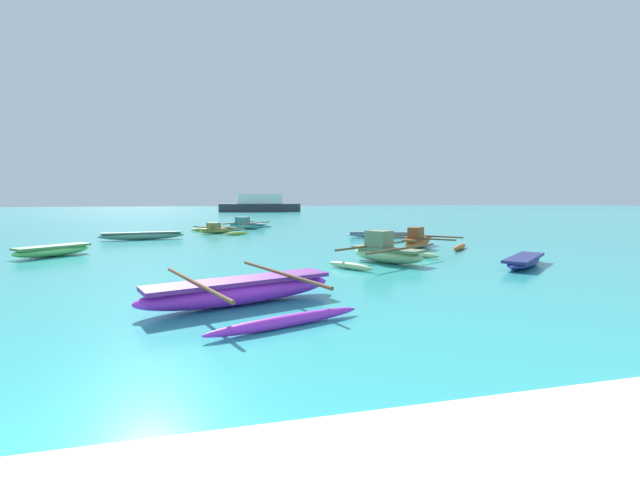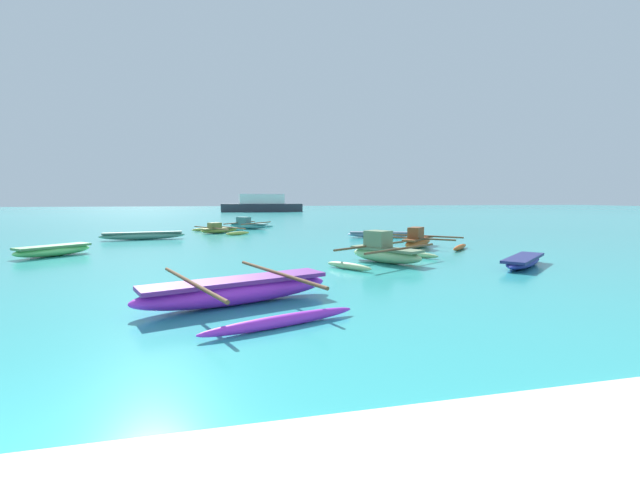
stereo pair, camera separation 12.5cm
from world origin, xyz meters
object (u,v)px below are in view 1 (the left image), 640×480
(moored_boat_8, at_px, (524,261))
(distant_ferry, at_px, (259,205))
(moored_boat_5, at_px, (218,230))
(moored_boat_7, at_px, (386,252))
(moored_boat_0, at_px, (246,225))
(moored_boat_1, at_px, (418,241))
(moored_boat_3, at_px, (379,234))
(moored_boat_6, at_px, (241,291))
(moored_boat_2, at_px, (142,235))
(moored_boat_4, at_px, (53,250))

(moored_boat_8, xyz_separation_m, distant_ferry, (-2.15, 56.68, 0.95))
(moored_boat_5, distance_m, moored_boat_7, 14.39)
(moored_boat_0, distance_m, distant_ferry, 38.63)
(moored_boat_1, relative_size, moored_boat_5, 0.88)
(moored_boat_7, bearing_deg, moored_boat_0, 159.03)
(moored_boat_3, height_order, moored_boat_6, moored_boat_6)
(moored_boat_2, xyz_separation_m, moored_boat_4, (-2.05, -5.86, 0.00))
(moored_boat_7, height_order, distant_ferry, distant_ferry)
(moored_boat_6, relative_size, moored_boat_8, 1.66)
(moored_boat_4, bearing_deg, moored_boat_0, 13.74)
(moored_boat_3, relative_size, moored_boat_6, 0.76)
(distant_ferry, bearing_deg, moored_boat_2, -103.01)
(moored_boat_8, bearing_deg, moored_boat_4, 118.75)
(moored_boat_3, bearing_deg, moored_boat_5, 166.33)
(moored_boat_0, distance_m, moored_boat_6, 21.09)
(distant_ferry, bearing_deg, moored_boat_4, -103.76)
(moored_boat_7, xyz_separation_m, moored_boat_8, (3.74, -1.71, -0.16))
(moored_boat_4, bearing_deg, moored_boat_6, -99.52)
(moored_boat_2, distance_m, moored_boat_3, 12.01)
(moored_boat_0, distance_m, moored_boat_5, 3.72)
(moored_boat_8, bearing_deg, distant_ferry, 52.94)
(moored_boat_1, height_order, moored_boat_6, moored_boat_1)
(moored_boat_4, bearing_deg, moored_boat_1, -46.70)
(moored_boat_2, xyz_separation_m, moored_boat_5, (3.67, 3.41, -0.01))
(moored_boat_5, bearing_deg, moored_boat_2, -166.13)
(moored_boat_5, distance_m, moored_boat_8, 17.57)
(moored_boat_3, relative_size, moored_boat_5, 0.75)
(moored_boat_2, height_order, moored_boat_4, moored_boat_4)
(moored_boat_2, height_order, moored_boat_8, moored_boat_2)
(moored_boat_7, bearing_deg, moored_boat_4, -142.94)
(moored_boat_0, height_order, distant_ferry, distant_ferry)
(moored_boat_1, distance_m, moored_boat_3, 4.64)
(moored_boat_6, relative_size, moored_boat_7, 1.09)
(moored_boat_3, height_order, moored_boat_7, moored_boat_7)
(moored_boat_2, relative_size, moored_boat_5, 0.89)
(moored_boat_0, relative_size, moored_boat_5, 0.93)
(moored_boat_1, xyz_separation_m, moored_boat_5, (-8.10, 9.75, -0.07))
(moored_boat_3, bearing_deg, moored_boat_8, -68.09)
(moored_boat_8, bearing_deg, moored_boat_6, 158.13)
(moored_boat_0, xyz_separation_m, moored_boat_3, (6.29, -8.30, -0.09))
(moored_boat_0, relative_size, moored_boat_2, 1.04)
(moored_boat_3, xyz_separation_m, moored_boat_8, (0.65, -10.05, -0.00))
(moored_boat_2, bearing_deg, distant_ferry, 68.65)
(moored_boat_0, xyz_separation_m, moored_boat_7, (3.20, -16.64, 0.07))
(moored_boat_3, distance_m, moored_boat_7, 8.90)
(distant_ferry, bearing_deg, moored_boat_3, -88.15)
(moored_boat_3, xyz_separation_m, moored_boat_5, (-8.21, 5.11, 0.03))
(moored_boat_7, distance_m, moored_boat_8, 4.12)
(moored_boat_0, distance_m, moored_boat_7, 16.95)
(moored_boat_0, xyz_separation_m, distant_ferry, (4.79, 38.33, 0.86))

